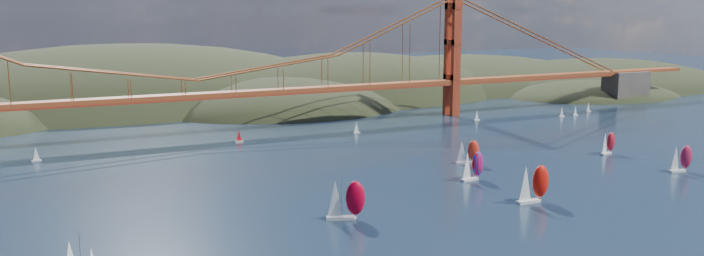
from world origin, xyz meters
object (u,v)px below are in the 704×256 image
Objects in this scene: racer_0 at (345,199)px; racer_1 at (533,183)px; racer_4 at (608,143)px; racer_2 at (681,158)px; racer_rwb at (472,165)px; racer_3 at (467,151)px.

racer_1 is (49.40, -8.46, 0.14)m from racer_0.
racer_1 is 1.28× the size of racer_4.
racer_4 is (0.51, 29.06, -0.34)m from racer_2.
racer_0 is at bearing -168.03° from racer_rwb.
racer_1 is at bearing -164.69° from racer_4.
racer_0 reaches higher than racer_4.
racer_4 is (63.94, 35.24, -1.14)m from racer_1.
racer_2 is 1.08× the size of racer_4.
racer_0 is 71.12m from racer_3.
racer_3 is at bearing 156.37° from racer_4.
racer_1 is at bearing -98.13° from racer_rwb.
racer_0 reaches higher than racer_2.
racer_1 is at bearing -168.06° from racer_2.
racer_0 is 50.12m from racer_1.
racer_3 is 1.02× the size of racer_4.
racer_2 is (63.43, 6.18, -0.80)m from racer_1.
racer_0 is at bearing -130.93° from racer_3.
racer_3 is 0.92× the size of racer_rwb.
racer_1 is 63.74m from racer_2.
racer_4 is at bearing 0.65° from racer_rwb.
racer_2 reaches higher than racer_4.
racer_2 is 66.22m from racer_rwb.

